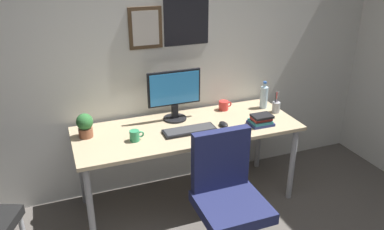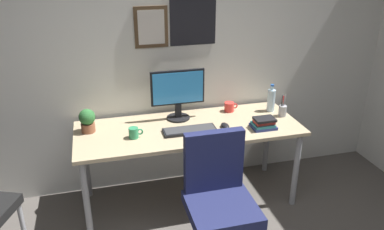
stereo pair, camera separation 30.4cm
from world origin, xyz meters
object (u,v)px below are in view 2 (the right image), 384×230
(computer_mouse, at_px, (225,126))
(book_stack_left, at_px, (264,123))
(office_chair, at_px, (218,194))
(coffee_mug_far, at_px, (134,133))
(keyboard, at_px, (190,130))
(monitor, at_px, (178,92))
(coffee_mug_near, at_px, (229,107))
(pen_cup, at_px, (283,110))
(potted_plant, at_px, (87,120))
(water_bottle, at_px, (271,100))

(computer_mouse, bearing_deg, book_stack_left, -15.85)
(office_chair, relative_size, coffee_mug_far, 8.39)
(office_chair, distance_m, computer_mouse, 0.70)
(coffee_mug_far, bearing_deg, keyboard, -0.52)
(monitor, bearing_deg, coffee_mug_near, 4.49)
(keyboard, relative_size, pen_cup, 2.15)
(office_chair, bearing_deg, potted_plant, 135.50)
(potted_plant, xyz_separation_m, pen_cup, (1.66, -0.11, -0.05))
(coffee_mug_far, distance_m, book_stack_left, 1.05)
(potted_plant, bearing_deg, coffee_mug_near, 5.18)
(computer_mouse, distance_m, coffee_mug_far, 0.75)
(coffee_mug_near, bearing_deg, potted_plant, -174.82)
(water_bottle, xyz_separation_m, book_stack_left, (-0.22, -0.33, -0.06))
(office_chair, xyz_separation_m, coffee_mug_near, (0.41, 0.94, 0.24))
(potted_plant, bearing_deg, water_bottle, 1.04)
(water_bottle, relative_size, book_stack_left, 1.31)
(office_chair, distance_m, pen_cup, 1.12)
(coffee_mug_near, xyz_separation_m, pen_cup, (0.42, -0.22, 0.01))
(water_bottle, distance_m, pen_cup, 0.15)
(computer_mouse, relative_size, coffee_mug_near, 0.88)
(water_bottle, distance_m, coffee_mug_near, 0.38)
(keyboard, bearing_deg, coffee_mug_near, 35.27)
(coffee_mug_far, xyz_separation_m, potted_plant, (-0.34, 0.20, 0.06))
(coffee_mug_near, relative_size, book_stack_left, 0.65)
(monitor, relative_size, coffee_mug_near, 3.68)
(potted_plant, bearing_deg, monitor, 5.62)
(computer_mouse, distance_m, pen_cup, 0.58)
(coffee_mug_near, bearing_deg, coffee_mug_far, -160.63)
(potted_plant, bearing_deg, book_stack_left, -12.01)
(office_chair, height_order, book_stack_left, office_chair)
(water_bottle, distance_m, book_stack_left, 0.40)
(potted_plant, xyz_separation_m, book_stack_left, (1.39, -0.30, -0.06))
(keyboard, bearing_deg, pen_cup, 6.71)
(water_bottle, xyz_separation_m, coffee_mug_far, (-1.26, -0.23, -0.06))
(keyboard, xyz_separation_m, pen_cup, (0.87, 0.10, 0.04))
(water_bottle, relative_size, coffee_mug_far, 2.23)
(computer_mouse, xyz_separation_m, pen_cup, (0.57, 0.11, 0.04))
(computer_mouse, bearing_deg, coffee_mug_near, 64.71)
(monitor, bearing_deg, keyboard, -83.69)
(office_chair, relative_size, book_stack_left, 4.92)
(potted_plant, distance_m, pen_cup, 1.66)
(water_bottle, relative_size, coffee_mug_near, 2.02)
(coffee_mug_far, bearing_deg, office_chair, -51.45)
(book_stack_left, bearing_deg, pen_cup, 35.73)
(keyboard, distance_m, water_bottle, 0.86)
(coffee_mug_near, relative_size, coffee_mug_far, 1.10)
(office_chair, distance_m, coffee_mug_near, 1.05)
(coffee_mug_far, height_order, pen_cup, pen_cup)
(water_bottle, bearing_deg, coffee_mug_near, 167.11)
(monitor, xyz_separation_m, keyboard, (0.03, -0.28, -0.23))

